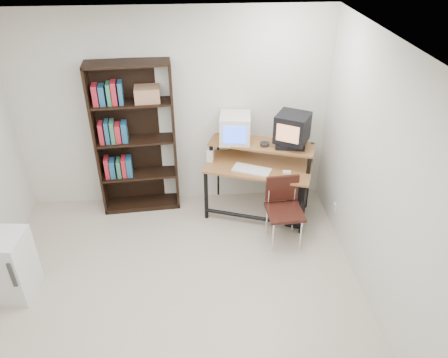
{
  "coord_description": "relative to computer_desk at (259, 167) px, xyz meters",
  "views": [
    {
      "loc": [
        0.25,
        -3.21,
        3.52
      ],
      "look_at": [
        0.58,
        1.1,
        0.82
      ],
      "focal_mm": 35.0,
      "sensor_mm": 36.0,
      "label": 1
    }
  ],
  "objects": [
    {
      "name": "school_chair",
      "position": [
        0.22,
        -0.59,
        -0.19
      ],
      "size": [
        0.44,
        0.44,
        0.83
      ],
      "rotation": [
        0.0,
        0.0,
        0.06
      ],
      "color": "black",
      "rests_on": "floor"
    },
    {
      "name": "computer_desk",
      "position": [
        0.0,
        0.0,
        0.0
      ],
      "size": [
        1.47,
        1.06,
        0.98
      ],
      "rotation": [
        0.0,
        0.0,
        -0.33
      ],
      "color": "#915D2F",
      "rests_on": "floor"
    },
    {
      "name": "keyboard",
      "position": [
        -0.12,
        -0.15,
        0.04
      ],
      "size": [
        0.51,
        0.39,
        0.03
      ],
      "primitive_type": "cube",
      "rotation": [
        0.0,
        0.0,
        -0.44
      ],
      "color": "silver",
      "rests_on": "computer_desk"
    },
    {
      "name": "right_wall",
      "position": [
        0.93,
        -1.56,
        0.6
      ],
      "size": [
        0.01,
        4.0,
        2.6
      ],
      "primitive_type": "cube",
      "color": "silver",
      "rests_on": "floor"
    },
    {
      "name": "floor",
      "position": [
        -1.07,
        -1.56,
        -0.71
      ],
      "size": [
        4.0,
        4.0,
        0.01
      ],
      "primitive_type": "cube",
      "color": "beige",
      "rests_on": "ground"
    },
    {
      "name": "crt_monitor",
      "position": [
        -0.3,
        0.21,
        0.45
      ],
      "size": [
        0.42,
        0.43,
        0.36
      ],
      "rotation": [
        0.0,
        0.0,
        -0.12
      ],
      "color": "silver",
      "rests_on": "computer_desk"
    },
    {
      "name": "bookshelf",
      "position": [
        -1.57,
        0.3,
        0.32
      ],
      "size": [
        1.03,
        0.41,
        2.01
      ],
      "rotation": [
        0.0,
        0.0,
        0.07
      ],
      "color": "black",
      "rests_on": "floor"
    },
    {
      "name": "mouse",
      "position": [
        0.31,
        -0.24,
        0.04
      ],
      "size": [
        0.11,
        0.07,
        0.03
      ],
      "primitive_type": "cube",
      "rotation": [
        0.0,
        0.0,
        -0.16
      ],
      "color": "white",
      "rests_on": "mousepad"
    },
    {
      "name": "cd_spindle",
      "position": [
        0.06,
        0.04,
        0.29
      ],
      "size": [
        0.15,
        0.15,
        0.05
      ],
      "primitive_type": "cylinder",
      "rotation": [
        0.0,
        0.0,
        -0.28
      ],
      "color": "#26262B",
      "rests_on": "computer_desk"
    },
    {
      "name": "desk_speaker",
      "position": [
        -0.62,
        0.14,
        0.1
      ],
      "size": [
        0.1,
        0.1,
        0.17
      ],
      "primitive_type": "cube",
      "rotation": [
        0.0,
        0.0,
        -0.31
      ],
      "color": "silver",
      "rests_on": "computer_desk"
    },
    {
      "name": "mini_fridge",
      "position": [
        -2.79,
        -1.27,
        -0.32
      ],
      "size": [
        0.49,
        0.5,
        0.75
      ],
      "rotation": [
        0.0,
        0.0,
        -0.1
      ],
      "color": "silver",
      "rests_on": "floor"
    },
    {
      "name": "vcr",
      "position": [
        0.37,
        -0.0,
        0.31
      ],
      "size": [
        0.4,
        0.32,
        0.08
      ],
      "primitive_type": "cube",
      "rotation": [
        0.0,
        0.0,
        -0.17
      ],
      "color": "black",
      "rests_on": "computer_desk"
    },
    {
      "name": "back_wall",
      "position": [
        -1.07,
        0.44,
        0.6
      ],
      "size": [
        4.0,
        0.01,
        2.6
      ],
      "primitive_type": "cube",
      "color": "silver",
      "rests_on": "floor"
    },
    {
      "name": "crt_tv",
      "position": [
        0.39,
        0.01,
        0.53
      ],
      "size": [
        0.51,
        0.5,
        0.35
      ],
      "rotation": [
        0.0,
        0.0,
        -0.52
      ],
      "color": "black",
      "rests_on": "vcr"
    },
    {
      "name": "pc_tower",
      "position": [
        0.48,
        -0.19,
        -0.49
      ],
      "size": [
        0.35,
        0.49,
        0.42
      ],
      "primitive_type": "cube",
      "rotation": [
        0.0,
        0.0,
        -0.37
      ],
      "color": "black",
      "rests_on": "floor"
    },
    {
      "name": "mousepad",
      "position": [
        0.32,
        -0.22,
        0.02
      ],
      "size": [
        0.26,
        0.23,
        0.01
      ],
      "primitive_type": "cube",
      "rotation": [
        0.0,
        0.0,
        -0.28
      ],
      "color": "black",
      "rests_on": "computer_desk"
    },
    {
      "name": "ceiling",
      "position": [
        -1.07,
        -1.56,
        1.9
      ],
      "size": [
        4.0,
        4.0,
        0.01
      ],
      "primitive_type": "cube",
      "color": "white",
      "rests_on": "back_wall"
    },
    {
      "name": "wall_outlet",
      "position": [
        0.92,
        -0.41,
        -0.4
      ],
      "size": [
        0.02,
        0.08,
        0.12
      ],
      "primitive_type": "cube",
      "color": "beige",
      "rests_on": "right_wall"
    }
  ]
}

